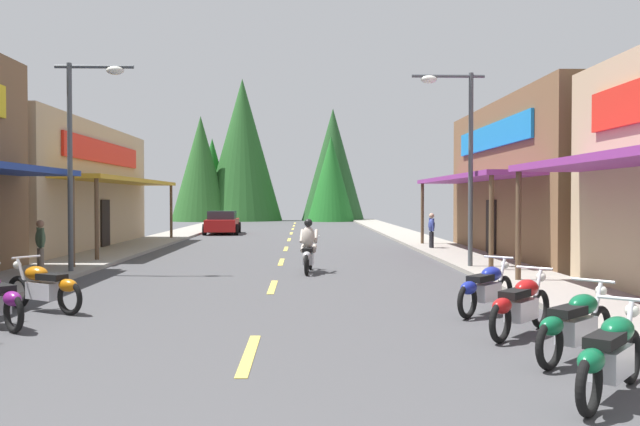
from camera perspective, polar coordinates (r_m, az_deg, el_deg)
The scene contains 18 objects.
ground at distance 25.67m, azimuth -3.13°, elevation -3.64°, with size 10.75×77.25×0.10m, color #424244.
sidewalk_left at distance 26.67m, azimuth -17.36°, elevation -3.28°, with size 2.35×77.25×0.12m, color gray.
sidewalk_right at distance 26.30m, azimuth 11.30°, elevation -3.31°, with size 2.35×77.25×0.12m, color gray.
centerline_dashes at distance 30.64m, azimuth -2.86°, elevation -2.74°, with size 0.16×55.08×0.01m.
storefront_left_far at distance 30.52m, azimuth -25.44°, elevation 2.05°, with size 9.73×13.98×5.25m.
storefront_right_far at distance 26.25m, azimuth 23.17°, elevation 2.69°, with size 9.78×12.43×5.69m.
streetlamp_left at distance 19.47m, azimuth -20.07°, elevation 6.33°, with size 2.19×0.30×5.93m.
streetlamp_right at distance 20.08m, azimuth 12.08°, elevation 6.21°, with size 2.19×0.30×5.91m.
motorcycle_parked_right_0 at distance 7.76m, azimuth 24.11°, elevation -11.22°, with size 1.49×1.68×1.04m.
motorcycle_parked_right_1 at distance 9.41m, azimuth 21.44°, elevation -9.00°, with size 1.64×1.52×1.04m.
motorcycle_parked_right_2 at distance 10.79m, azimuth 17.14°, elevation -7.65°, with size 1.51×1.66×1.04m.
motorcycle_parked_right_3 at distance 12.64m, azimuth 14.30°, elevation -6.33°, with size 1.51×1.65×1.04m.
motorcycle_parked_left_4 at distance 13.48m, azimuth -22.97°, elevation -5.92°, with size 1.87×1.21×1.04m.
rider_cruising_lead at distance 18.91m, azimuth -1.02°, elevation -3.26°, with size 0.61×2.14×1.57m.
pedestrian_waiting at distance 27.20m, azimuth 9.73°, elevation -1.40°, with size 0.29×0.57×1.55m.
pedestrian_strolling at distance 19.47m, azimuth -23.26°, elevation -2.52°, with size 0.42×0.49×1.56m.
parked_car_curbside at distance 39.93m, azimuth -8.54°, elevation -0.84°, with size 2.22×4.38×1.40m.
treeline_backdrop at distance 64.11m, azimuth -4.43°, elevation 4.41°, with size 18.50×11.20×13.85m.
Camera 1 is at (0.75, -1.94, 2.15)m, focal length 36.59 mm.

